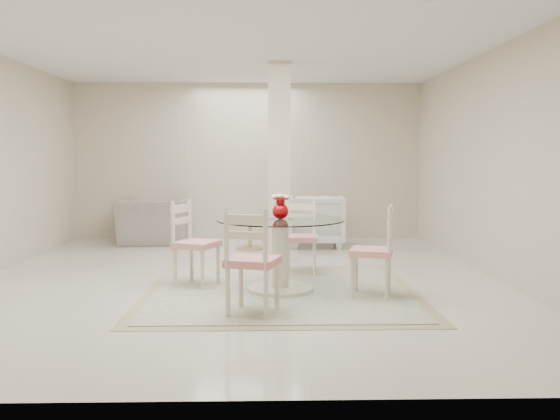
{
  "coord_description": "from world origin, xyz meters",
  "views": [
    {
      "loc": [
        0.32,
        -6.83,
        1.41
      ],
      "look_at": [
        0.47,
        -0.48,
        0.85
      ],
      "focal_mm": 38.0,
      "sensor_mm": 36.0,
      "label": 1
    }
  ],
  "objects_px": {
    "dining_chair_north": "(301,231)",
    "side_table": "(250,236)",
    "dining_chair_west": "(191,237)",
    "dining_table": "(280,255)",
    "dining_chair_south": "(250,254)",
    "armchair_white": "(316,220)",
    "red_vase": "(280,207)",
    "recliner_taupe": "(153,221)",
    "dining_chair_east": "(378,244)",
    "column": "(279,162)"
  },
  "relations": [
    {
      "from": "column",
      "to": "side_table",
      "type": "distance_m",
      "value": 1.56
    },
    {
      "from": "red_vase",
      "to": "recliner_taupe",
      "type": "distance_m",
      "value": 4.15
    },
    {
      "from": "recliner_taupe",
      "to": "side_table",
      "type": "bearing_deg",
      "value": 154.26
    },
    {
      "from": "red_vase",
      "to": "dining_chair_west",
      "type": "relative_size",
      "value": 0.25
    },
    {
      "from": "dining_chair_west",
      "to": "armchair_white",
      "type": "height_order",
      "value": "dining_chair_west"
    },
    {
      "from": "side_table",
      "to": "dining_table",
      "type": "bearing_deg",
      "value": -82.29
    },
    {
      "from": "dining_table",
      "to": "red_vase",
      "type": "relative_size",
      "value": 5.11
    },
    {
      "from": "dining_chair_north",
      "to": "column",
      "type": "bearing_deg",
      "value": 108.6
    },
    {
      "from": "dining_chair_east",
      "to": "armchair_white",
      "type": "bearing_deg",
      "value": -160.03
    },
    {
      "from": "dining_chair_south",
      "to": "armchair_white",
      "type": "distance_m",
      "value": 4.36
    },
    {
      "from": "dining_table",
      "to": "dining_chair_south",
      "type": "relative_size",
      "value": 1.24
    },
    {
      "from": "dining_table",
      "to": "dining_chair_east",
      "type": "xyz_separation_m",
      "value": [
        0.98,
        -0.29,
        0.15
      ]
    },
    {
      "from": "column",
      "to": "dining_table",
      "type": "xyz_separation_m",
      "value": [
        -0.03,
        -1.98,
        -0.96
      ]
    },
    {
      "from": "column",
      "to": "dining_table",
      "type": "distance_m",
      "value": 2.2
    },
    {
      "from": "column",
      "to": "armchair_white",
      "type": "xyz_separation_m",
      "value": [
        0.63,
        1.3,
        -0.94
      ]
    },
    {
      "from": "red_vase",
      "to": "dining_chair_east",
      "type": "height_order",
      "value": "red_vase"
    },
    {
      "from": "dining_chair_north",
      "to": "recliner_taupe",
      "type": "xyz_separation_m",
      "value": [
        -2.3,
        2.62,
        -0.15
      ]
    },
    {
      "from": "dining_chair_south",
      "to": "recliner_taupe",
      "type": "relative_size",
      "value": 0.94
    },
    {
      "from": "dining_chair_south",
      "to": "armchair_white",
      "type": "relative_size",
      "value": 1.19
    },
    {
      "from": "red_vase",
      "to": "dining_chair_west",
      "type": "height_order",
      "value": "dining_chair_west"
    },
    {
      "from": "recliner_taupe",
      "to": "armchair_white",
      "type": "distance_m",
      "value": 2.7
    },
    {
      "from": "dining_table",
      "to": "dining_chair_east",
      "type": "relative_size",
      "value": 1.3
    },
    {
      "from": "dining_chair_north",
      "to": "armchair_white",
      "type": "xyz_separation_m",
      "value": [
        0.38,
        2.3,
        -0.11
      ]
    },
    {
      "from": "dining_chair_east",
      "to": "dining_chair_west",
      "type": "height_order",
      "value": "dining_chair_west"
    },
    {
      "from": "column",
      "to": "dining_chair_east",
      "type": "bearing_deg",
      "value": -67.37
    },
    {
      "from": "red_vase",
      "to": "recliner_taupe",
      "type": "xyz_separation_m",
      "value": [
        -2.02,
        3.59,
        -0.53
      ]
    },
    {
      "from": "dining_chair_north",
      "to": "armchair_white",
      "type": "bearing_deg",
      "value": 85.49
    },
    {
      "from": "dining_table",
      "to": "dining_chair_north",
      "type": "xyz_separation_m",
      "value": [
        0.28,
        0.97,
        0.13
      ]
    },
    {
      "from": "dining_chair_east",
      "to": "dining_chair_north",
      "type": "relative_size",
      "value": 1.04
    },
    {
      "from": "dining_chair_south",
      "to": "armchair_white",
      "type": "xyz_separation_m",
      "value": [
        0.95,
        4.25,
        -0.16
      ]
    },
    {
      "from": "dining_chair_east",
      "to": "recliner_taupe",
      "type": "height_order",
      "value": "dining_chair_east"
    },
    {
      "from": "dining_chair_east",
      "to": "armchair_white",
      "type": "relative_size",
      "value": 1.14
    },
    {
      "from": "dining_chair_north",
      "to": "side_table",
      "type": "relative_size",
      "value": 2.16
    },
    {
      "from": "dining_chair_south",
      "to": "recliner_taupe",
      "type": "distance_m",
      "value": 4.89
    },
    {
      "from": "red_vase",
      "to": "recliner_taupe",
      "type": "bearing_deg",
      "value": 119.39
    },
    {
      "from": "dining_chair_north",
      "to": "side_table",
      "type": "height_order",
      "value": "dining_chair_north"
    },
    {
      "from": "dining_chair_west",
      "to": "side_table",
      "type": "bearing_deg",
      "value": 12.02
    },
    {
      "from": "red_vase",
      "to": "dining_chair_east",
      "type": "bearing_deg",
      "value": -16.59
    },
    {
      "from": "dining_table",
      "to": "red_vase",
      "type": "bearing_deg",
      "value": 84.29
    },
    {
      "from": "dining_table",
      "to": "dining_chair_west",
      "type": "distance_m",
      "value": 1.03
    },
    {
      "from": "dining_chair_east",
      "to": "dining_chair_north",
      "type": "bearing_deg",
      "value": -136.13
    },
    {
      "from": "dining_chair_south",
      "to": "red_vase",
      "type": "bearing_deg",
      "value": -89.74
    },
    {
      "from": "dining_table",
      "to": "side_table",
      "type": "relative_size",
      "value": 2.91
    },
    {
      "from": "dining_table",
      "to": "recliner_taupe",
      "type": "height_order",
      "value": "dining_table"
    },
    {
      "from": "dining_table",
      "to": "side_table",
      "type": "height_order",
      "value": "dining_table"
    },
    {
      "from": "column",
      "to": "red_vase",
      "type": "height_order",
      "value": "column"
    },
    {
      "from": "column",
      "to": "red_vase",
      "type": "bearing_deg",
      "value": -90.92
    },
    {
      "from": "dining_chair_east",
      "to": "dining_chair_west",
      "type": "distance_m",
      "value": 2.03
    },
    {
      "from": "dining_chair_east",
      "to": "side_table",
      "type": "bearing_deg",
      "value": -142.15
    },
    {
      "from": "column",
      "to": "dining_chair_east",
      "type": "distance_m",
      "value": 2.58
    }
  ]
}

